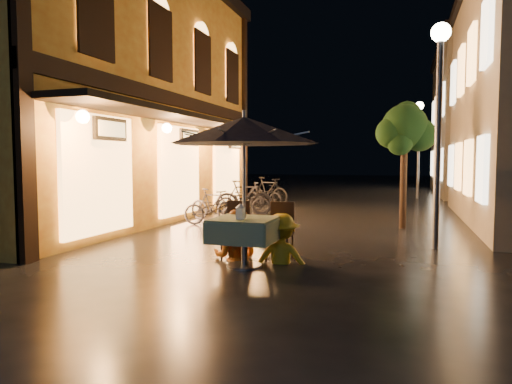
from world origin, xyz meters
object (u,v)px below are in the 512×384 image
(person_yellow, at_px, (282,215))
(person_orange, at_px, (236,211))
(cafe_table, at_px, (244,230))
(table_lantern, at_px, (240,210))
(bicycle_0, at_px, (214,209))
(streetlamp_near, at_px, (439,94))
(patio_umbrella, at_px, (244,130))

(person_yellow, bearing_deg, person_orange, -9.07)
(cafe_table, distance_m, table_lantern, 0.38)
(bicycle_0, bearing_deg, cafe_table, -155.59)
(person_orange, bearing_deg, bicycle_0, -69.34)
(streetlamp_near, distance_m, bicycle_0, 6.02)
(table_lantern, relative_size, person_orange, 0.15)
(cafe_table, height_order, person_orange, person_orange)
(patio_umbrella, relative_size, person_yellow, 1.56)
(table_lantern, relative_size, person_yellow, 0.16)
(streetlamp_near, bearing_deg, table_lantern, -137.48)
(streetlamp_near, distance_m, cafe_table, 4.55)
(cafe_table, xyz_separation_m, table_lantern, (0.00, -0.18, 0.33))
(patio_umbrella, distance_m, table_lantern, 1.24)
(patio_umbrella, bearing_deg, cafe_table, 0.00)
(patio_umbrella, xyz_separation_m, person_yellow, (0.47, 0.51, -1.36))
(streetlamp_near, xyz_separation_m, table_lantern, (-2.97, -2.72, -2.00))
(person_orange, bearing_deg, person_yellow, 168.71)
(bicycle_0, bearing_deg, streetlamp_near, -111.17)
(streetlamp_near, height_order, cafe_table, streetlamp_near)
(patio_umbrella, bearing_deg, person_yellow, 46.98)
(streetlamp_near, bearing_deg, patio_umbrella, -139.43)
(person_orange, relative_size, bicycle_0, 1.02)
(streetlamp_near, height_order, person_yellow, streetlamp_near)
(patio_umbrella, bearing_deg, streetlamp_near, 40.57)
(person_yellow, height_order, bicycle_0, person_yellow)
(cafe_table, xyz_separation_m, person_yellow, (0.47, 0.51, 0.20))
(bicycle_0, bearing_deg, table_lantern, -156.63)
(streetlamp_near, relative_size, patio_umbrella, 1.72)
(streetlamp_near, height_order, table_lantern, streetlamp_near)
(streetlamp_near, relative_size, person_yellow, 2.68)
(person_orange, xyz_separation_m, person_yellow, (0.83, -0.05, -0.04))
(person_orange, relative_size, person_yellow, 1.05)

